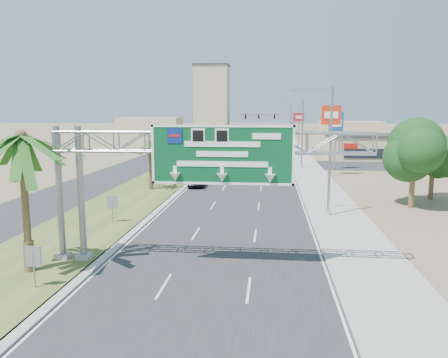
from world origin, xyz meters
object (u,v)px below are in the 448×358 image
sign_gantry (193,153)px  car_far (241,145)px  store_building (380,148)px  car_left_lane (197,180)px  palm_near (21,137)px  pole_sign_red_near (331,119)px  car_mid_lane (245,169)px  pole_sign_red_far (299,120)px  car_right_lane (277,153)px  pole_sign_blue (336,126)px  signal_mast (282,129)px

sign_gantry → car_far: sign_gantry is taller
store_building → car_left_lane: bearing=-130.8°
store_building → car_left_lane: size_ratio=4.06×
store_building → car_left_lane: (-27.03, -31.31, -1.24)m
palm_near → pole_sign_red_near: pole_sign_red_near is taller
palm_near → car_mid_lane: size_ratio=1.79×
store_building → pole_sign_red_near: pole_sign_red_near is taller
car_far → pole_sign_red_near: bearing=-67.6°
pole_sign_red_far → car_right_lane: bearing=-105.9°
sign_gantry → store_building: 60.77m
palm_near → car_mid_lane: 37.72m
car_right_lane → car_mid_lane: bearing=-103.1°
pole_sign_blue → store_building: bearing=57.1°
sign_gantry → car_mid_lane: sign_gantry is taller
pole_sign_blue → pole_sign_red_far: 32.58m
car_right_lane → car_far: bearing=110.0°
car_far → pole_sign_red_near: (14.12, -41.39, 6.39)m
car_left_lane → palm_near: bearing=-102.6°
sign_gantry → car_left_lane: bearing=99.1°
palm_near → car_left_lane: bearing=81.1°
sign_gantry → palm_near: 8.41m
palm_near → store_building: palm_near is taller
car_right_lane → pole_sign_red_near: bearing=-75.6°
pole_sign_red_near → pole_sign_blue: (1.60, 6.47, -1.00)m
signal_mast → pole_sign_red_near: (5.29, -27.83, 2.35)m
car_left_lane → pole_sign_red_near: (15.49, 9.46, 6.44)m
car_mid_lane → car_far: (-3.41, 41.42, 0.04)m
car_far → pole_sign_red_near: 44.20m
sign_gantry → signal_mast: 62.37m
car_left_lane → car_right_lane: bearing=69.9°
pole_sign_blue → signal_mast: bearing=107.9°
signal_mast → car_far: (-8.83, 13.56, -4.04)m
sign_gantry → car_far: 75.83m
store_building → car_mid_lane: 31.23m
car_far → pole_sign_red_far: bearing=-7.6°
sign_gantry → car_left_lane: sign_gantry is taller
store_building → car_right_lane: size_ratio=3.04×
palm_near → car_far: size_ratio=1.50×
car_left_lane → pole_sign_red_near: size_ratio=0.49×
car_right_lane → palm_near: bearing=-104.7°
pole_sign_red_near → pole_sign_red_far: (-1.46, 38.90, -0.80)m
signal_mast → pole_sign_red_far: size_ratio=1.27×
car_right_lane → pole_sign_red_near: 23.62m
car_left_lane → car_far: bearing=84.7°
palm_near → pole_sign_red_near: (19.66, 36.15, 0.27)m
sign_gantry → car_far: size_ratio=3.00×
sign_gantry → pole_sign_red_far: 73.81m
pole_sign_red_far → car_far: bearing=168.9°
car_left_lane → car_right_lane: size_ratio=0.75×
store_building → pole_sign_red_far: bearing=127.3°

